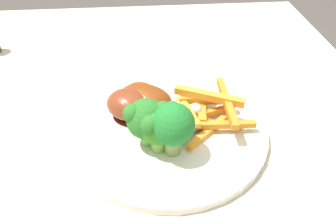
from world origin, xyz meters
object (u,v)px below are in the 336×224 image
object	(u,v)px
dining_table	(140,185)
chicken_drumstick_near	(148,99)
broccoli_floret_middle	(158,126)
carrot_fries_pile	(207,110)
chicken_drumstick_far	(147,101)
broccoli_floret_front	(147,119)
broccoli_floret_back	(173,125)
dinner_plate	(168,126)
chicken_drumstick_extra	(132,105)

from	to	relation	value
dining_table	chicken_drumstick_near	xyz separation A→B (m)	(-0.04, 0.02, 0.15)
chicken_drumstick_near	broccoli_floret_middle	bearing A→B (deg)	7.53
carrot_fries_pile	chicken_drumstick_far	bearing A→B (deg)	-106.92
broccoli_floret_middle	chicken_drumstick_far	size ratio (longest dim) A/B	0.50
broccoli_floret_front	broccoli_floret_back	bearing A→B (deg)	60.07
broccoli_floret_middle	carrot_fries_pile	world-z (taller)	broccoli_floret_middle
dinner_plate	carrot_fries_pile	size ratio (longest dim) A/B	2.43
chicken_drumstick_far	dining_table	bearing A→B (deg)	-29.15
dinner_plate	broccoli_floret_front	xyz separation A→B (m)	(0.04, -0.03, 0.05)
dining_table	chicken_drumstick_far	world-z (taller)	chicken_drumstick_far
broccoli_floret_back	chicken_drumstick_near	bearing A→B (deg)	-162.09
broccoli_floret_middle	chicken_drumstick_extra	world-z (taller)	broccoli_floret_middle
broccoli_floret_back	chicken_drumstick_far	bearing A→B (deg)	-160.74
chicken_drumstick_near	carrot_fries_pile	bearing A→B (deg)	71.13
broccoli_floret_back	chicken_drumstick_extra	distance (m)	0.10
chicken_drumstick_extra	dining_table	bearing A→B (deg)	6.97
broccoli_floret_front	broccoli_floret_back	xyz separation A→B (m)	(0.02, 0.03, 0.00)
broccoli_floret_front	chicken_drumstick_far	distance (m)	0.07
dinner_plate	chicken_drumstick_near	distance (m)	0.05
dinner_plate	broccoli_floret_back	bearing A→B (deg)	1.39
broccoli_floret_middle	chicken_drumstick_near	bearing A→B (deg)	-172.47
broccoli_floret_front	chicken_drumstick_far	size ratio (longest dim) A/B	0.55
chicken_drumstick_far	chicken_drumstick_extra	world-z (taller)	chicken_drumstick_extra
dinner_plate	broccoli_floret_middle	bearing A→B (deg)	-19.48
dining_table	chicken_drumstick_extra	size ratio (longest dim) A/B	7.92
dinner_plate	chicken_drumstick_near	xyz separation A→B (m)	(-0.03, -0.03, 0.03)
dining_table	broccoli_floret_front	size ratio (longest dim) A/B	13.86
carrot_fries_pile	chicken_drumstick_extra	xyz separation A→B (m)	(-0.02, -0.11, 0.00)
dining_table	broccoli_floret_middle	world-z (taller)	broccoli_floret_middle
dining_table	chicken_drumstick_near	size ratio (longest dim) A/B	7.42
dining_table	broccoli_floret_middle	bearing A→B (deg)	35.21
broccoli_floret_middle	carrot_fries_pile	xyz separation A→B (m)	(-0.05, 0.07, -0.02)
chicken_drumstick_far	chicken_drumstick_extra	distance (m)	0.02
dinner_plate	chicken_drumstick_near	size ratio (longest dim) A/B	2.21
dinner_plate	chicken_drumstick_extra	distance (m)	0.06
dinner_plate	broccoli_floret_front	size ratio (longest dim) A/B	4.14
chicken_drumstick_near	chicken_drumstick_extra	world-z (taller)	same
broccoli_floret_middle	broccoli_floret_back	world-z (taller)	broccoli_floret_back
broccoli_floret_back	chicken_drumstick_near	world-z (taller)	broccoli_floret_back
carrot_fries_pile	chicken_drumstick_near	bearing A→B (deg)	-108.87
dining_table	broccoli_floret_back	bearing A→B (deg)	42.79
broccoli_floret_front	chicken_drumstick_near	world-z (taller)	broccoli_floret_front
broccoli_floret_middle	chicken_drumstick_far	bearing A→B (deg)	-171.20
broccoli_floret_middle	chicken_drumstick_extra	size ratio (longest dim) A/B	0.52
broccoli_floret_middle	chicken_drumstick_far	xyz separation A→B (m)	(-0.08, -0.01, -0.02)
dinner_plate	broccoli_floret_middle	xyz separation A→B (m)	(0.05, -0.02, 0.04)
carrot_fries_pile	chicken_drumstick_far	xyz separation A→B (m)	(-0.03, -0.09, 0.00)
broccoli_floret_front	chicken_drumstick_extra	size ratio (longest dim) A/B	0.57
broccoli_floret_front	broccoli_floret_back	distance (m)	0.04
dinner_plate	chicken_drumstick_far	distance (m)	0.05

